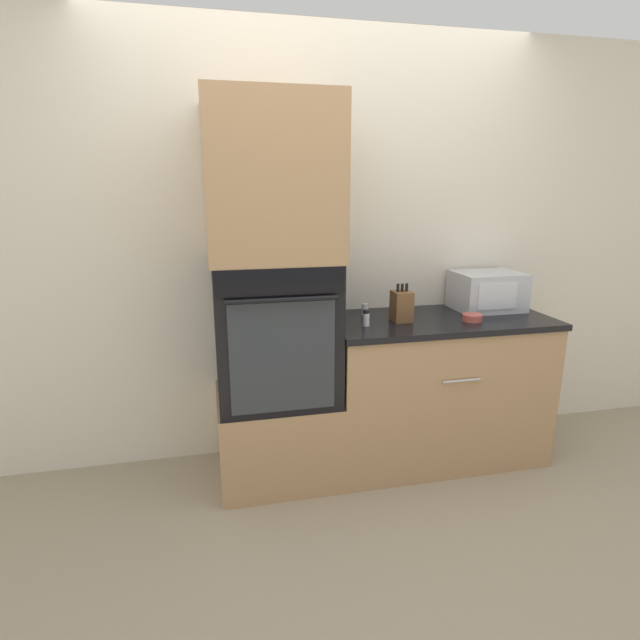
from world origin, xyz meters
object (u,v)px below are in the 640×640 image
at_px(microwave, 487,291).
at_px(knife_block, 402,306).
at_px(bowl, 472,318).
at_px(condiment_jar_mid, 366,318).
at_px(condiment_jar_near, 365,310).
at_px(wall_oven, 275,330).

bearing_deg(microwave, knife_block, -166.29).
distance_m(bowl, condiment_jar_mid, 0.62).
xyz_separation_m(condiment_jar_near, condiment_jar_mid, (-0.06, -0.22, 0.01)).
distance_m(condiment_jar_near, condiment_jar_mid, 0.23).
distance_m(microwave, condiment_jar_near, 0.79).
bearing_deg(condiment_jar_near, bowl, -24.69).
height_order(knife_block, bowl, knife_block).
relative_size(condiment_jar_near, condiment_jar_mid, 0.77).
bearing_deg(wall_oven, condiment_jar_near, 14.58).
bearing_deg(condiment_jar_mid, bowl, -2.94).
distance_m(knife_block, condiment_jar_near, 0.24).
xyz_separation_m(microwave, knife_block, (-0.62, -0.15, -0.03)).
bearing_deg(condiment_jar_mid, knife_block, 14.23).
bearing_deg(wall_oven, condiment_jar_mid, -9.05).
height_order(knife_block, condiment_jar_mid, knife_block).
distance_m(knife_block, condiment_jar_mid, 0.24).
bearing_deg(condiment_jar_near, knife_block, -45.79).
height_order(wall_oven, condiment_jar_near, wall_oven).
bearing_deg(condiment_jar_near, wall_oven, -165.42).
distance_m(wall_oven, condiment_jar_mid, 0.50).
relative_size(bowl, condiment_jar_near, 1.59).
bearing_deg(bowl, condiment_jar_mid, 177.06).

